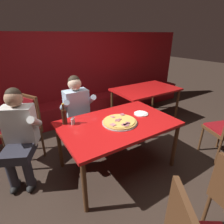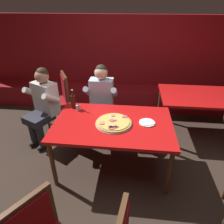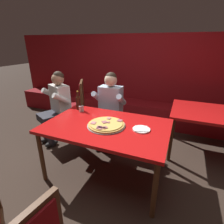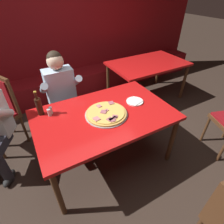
# 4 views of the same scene
# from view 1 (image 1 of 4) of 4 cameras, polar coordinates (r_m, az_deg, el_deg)

# --- Properties ---
(ground_plane) EXTENTS (24.00, 24.00, 0.00)m
(ground_plane) POSITION_cam_1_polar(r_m,az_deg,el_deg) (2.82, 1.69, -17.01)
(ground_plane) COLOR #33261E
(booth_wall_panel) EXTENTS (6.80, 0.16, 1.90)m
(booth_wall_panel) POSITION_cam_1_polar(r_m,az_deg,el_deg) (4.21, -15.21, 10.91)
(booth_wall_panel) COLOR maroon
(booth_wall_panel) RESTS_ON ground_plane
(booth_bench) EXTENTS (6.46, 0.48, 0.46)m
(booth_bench) POSITION_cam_1_polar(r_m,az_deg,el_deg) (4.14, -12.75, 0.40)
(booth_bench) COLOR maroon
(booth_bench) RESTS_ON ground_plane
(main_dining_table) EXTENTS (1.56, 1.00, 0.75)m
(main_dining_table) POSITION_cam_1_polar(r_m,az_deg,el_deg) (2.43, 1.88, -4.77)
(main_dining_table) COLOR #4C2D19
(main_dining_table) RESTS_ON ground_plane
(pizza) EXTENTS (0.48, 0.48, 0.05)m
(pizza) POSITION_cam_1_polar(r_m,az_deg,el_deg) (2.37, 2.55, -3.17)
(pizza) COLOR #9E9EA3
(pizza) RESTS_ON main_dining_table
(plate_white_paper) EXTENTS (0.21, 0.21, 0.02)m
(plate_white_paper) POSITION_cam_1_polar(r_m,az_deg,el_deg) (2.66, 9.46, -0.52)
(plate_white_paper) COLOR white
(plate_white_paper) RESTS_ON main_dining_table
(beer_bottle) EXTENTS (0.07, 0.07, 0.29)m
(beer_bottle) POSITION_cam_1_polar(r_m,az_deg,el_deg) (2.39, -15.34, -1.40)
(beer_bottle) COLOR black
(beer_bottle) RESTS_ON main_dining_table
(shaker_parmesan) EXTENTS (0.04, 0.04, 0.09)m
(shaker_parmesan) POSITION_cam_1_polar(r_m,az_deg,el_deg) (2.37, -12.78, -3.23)
(shaker_parmesan) COLOR silver
(shaker_parmesan) RESTS_ON main_dining_table
(shaker_black_pepper) EXTENTS (0.04, 0.04, 0.09)m
(shaker_black_pepper) POSITION_cam_1_polar(r_m,az_deg,el_deg) (2.40, -12.48, -2.81)
(shaker_black_pepper) COLOR silver
(shaker_black_pepper) RESTS_ON main_dining_table
(diner_seated_blue_shirt) EXTENTS (0.53, 0.53, 1.27)m
(diner_seated_blue_shirt) POSITION_cam_1_polar(r_m,az_deg,el_deg) (2.88, -10.77, 0.17)
(diner_seated_blue_shirt) COLOR black
(diner_seated_blue_shirt) RESTS_ON ground_plane
(dining_chair_far_right) EXTENTS (0.60, 0.60, 1.03)m
(dining_chair_far_right) POSITION_cam_1_polar(r_m,az_deg,el_deg) (2.98, -26.56, -3.50)
(dining_chair_far_right) COLOR #4C2D19
(dining_chair_far_right) RESTS_ON ground_plane
(diner_standing_companion) EXTENTS (0.61, 0.63, 1.27)m
(diner_standing_companion) POSITION_cam_1_polar(r_m,az_deg,el_deg) (2.51, -28.13, -6.22)
(diner_standing_companion) COLOR black
(diner_standing_companion) RESTS_ON ground_plane
(background_dining_table) EXTENTS (1.42, 0.88, 0.75)m
(background_dining_table) POSITION_cam_1_polar(r_m,az_deg,el_deg) (3.99, 10.96, 6.47)
(background_dining_table) COLOR #4C2D19
(background_dining_table) RESTS_ON ground_plane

